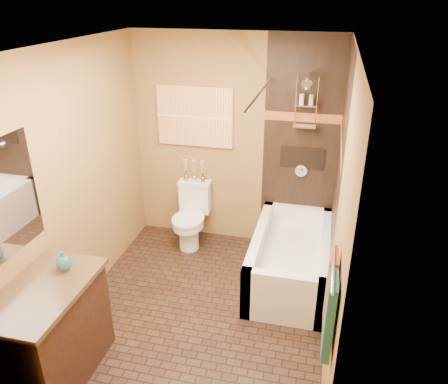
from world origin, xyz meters
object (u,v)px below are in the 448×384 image
(sunset_painting, at_px, (195,117))
(bathtub, at_px, (290,262))
(toilet, at_px, (191,215))
(vanity, at_px, (50,333))

(sunset_painting, distance_m, bathtub, 1.97)
(toilet, distance_m, vanity, 2.27)
(bathtub, bearing_deg, vanity, -134.58)
(bathtub, distance_m, vanity, 2.47)
(sunset_painting, bearing_deg, bathtub, -29.90)
(toilet, bearing_deg, sunset_painting, 86.80)
(bathtub, height_order, vanity, vanity)
(bathtub, bearing_deg, toilet, 159.67)
(sunset_painting, height_order, bathtub, sunset_painting)
(sunset_painting, xyz_separation_m, toilet, (-0.00, -0.26, -1.16))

